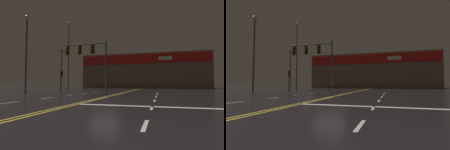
{
  "view_description": "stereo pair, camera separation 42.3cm",
  "coord_description": "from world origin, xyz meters",
  "views": [
    {
      "loc": [
        4.61,
        -13.89,
        1.13
      ],
      "look_at": [
        0.0,
        2.5,
        2.0
      ],
      "focal_mm": 28.0,
      "sensor_mm": 36.0,
      "label": 1
    },
    {
      "loc": [
        5.01,
        -13.77,
        1.13
      ],
      "look_at": [
        0.0,
        2.5,
        2.0
      ],
      "focal_mm": 28.0,
      "sensor_mm": 36.0,
      "label": 2
    }
  ],
  "objects": [
    {
      "name": "traffic_signal_corner_northwest",
      "position": [
        -9.73,
        9.12,
        2.3
      ],
      "size": [
        0.42,
        0.36,
        3.15
      ],
      "color": "#38383D",
      "rests_on": "ground"
    },
    {
      "name": "building_backdrop",
      "position": [
        0.0,
        35.21,
        4.5
      ],
      "size": [
        32.41,
        10.23,
        8.98
      ],
      "color": "#7A6651",
      "rests_on": "ground"
    },
    {
      "name": "ground_plane",
      "position": [
        0.0,
        0.0,
        0.0
      ],
      "size": [
        200.0,
        200.0,
        0.0
      ],
      "primitive_type": "plane",
      "color": "black"
    },
    {
      "name": "streetlight_near_left",
      "position": [
        -10.17,
        2.48,
        5.83
      ],
      "size": [
        0.56,
        0.56,
        9.09
      ],
      "color": "#59595E",
      "rests_on": "ground"
    },
    {
      "name": "traffic_signal_median",
      "position": [
        -2.68,
        2.25,
        4.24
      ],
      "size": [
        4.96,
        0.36,
        5.4
      ],
      "color": "#38383D",
      "rests_on": "ground"
    },
    {
      "name": "road_markings",
      "position": [
        0.68,
        -0.81,
        0.0
      ],
      "size": [
        12.41,
        60.0,
        0.01
      ],
      "color": "gold",
      "rests_on": "ground"
    },
    {
      "name": "utility_pole_row",
      "position": [
        2.02,
        28.26,
        6.06
      ],
      "size": [
        45.88,
        0.26,
        12.65
      ],
      "color": "#4C3828",
      "rests_on": "ground"
    },
    {
      "name": "streetlight_far_right",
      "position": [
        -11.37,
        14.01,
        7.62
      ],
      "size": [
        0.56,
        0.56,
        12.4
      ],
      "color": "#59595E",
      "rests_on": "ground"
    }
  ]
}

